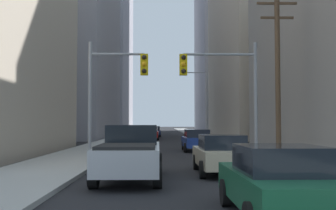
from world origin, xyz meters
TOP-DOWN VIEW (x-y plane):
  - sidewalk_left at (-5.37, 50.00)m, footprint 3.70×160.00m
  - sidewalk_right at (5.37, 50.00)m, footprint 3.70×160.00m
  - pickup_truck_silver at (-1.65, 10.88)m, footprint 2.20×5.42m
  - sedan_green at (1.82, 5.11)m, footprint 1.95×4.22m
  - sedan_beige at (1.75, 12.39)m, footprint 1.95×4.24m
  - sedan_blue at (1.89, 24.74)m, footprint 1.95×4.26m
  - sedan_red at (-1.83, 43.12)m, footprint 1.95×4.23m
  - sedan_navy at (-1.65, 53.50)m, footprint 1.95×4.24m
  - traffic_signal_near_left at (-2.89, 16.53)m, footprint 2.96×0.44m
  - traffic_signal_near_right at (2.46, 16.53)m, footprint 3.88×0.44m
  - utility_pole_right at (5.74, 18.24)m, footprint 2.20×0.28m
  - street_lamp_right at (3.77, 38.46)m, footprint 2.72×0.32m
  - building_left_mid_office at (-18.92, 50.45)m, footprint 22.88×23.82m
  - building_right_mid_block at (17.78, 51.48)m, footprint 20.48×27.30m

SIDE VIEW (x-z plane):
  - sidewalk_left at x=-5.37m, z-range 0.00..0.15m
  - sidewalk_right at x=5.37m, z-range 0.00..0.15m
  - sedan_green at x=1.82m, z-range 0.01..1.53m
  - sedan_beige at x=1.75m, z-range 0.01..1.53m
  - sedan_blue at x=1.89m, z-range 0.01..1.53m
  - sedan_red at x=-1.83m, z-range 0.01..1.53m
  - sedan_navy at x=-1.65m, z-range 0.01..1.53m
  - pickup_truck_silver at x=-1.65m, z-range -0.02..1.88m
  - traffic_signal_near_left at x=-2.89m, z-range 1.00..7.00m
  - traffic_signal_near_right at x=2.46m, z-range 1.05..7.05m
  - street_lamp_right at x=3.77m, z-range 0.82..8.32m
  - utility_pole_right at x=5.74m, z-range 0.27..9.39m
  - building_left_mid_office at x=-18.92m, z-range 0.00..31.49m
  - building_right_mid_block at x=17.78m, z-range 0.00..32.29m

